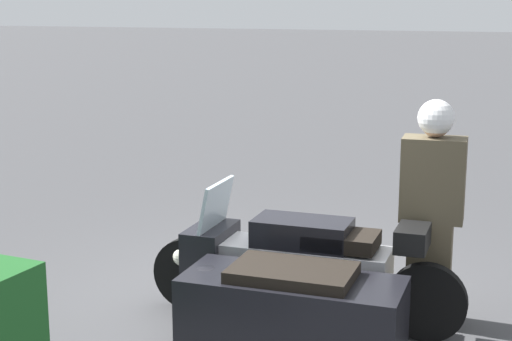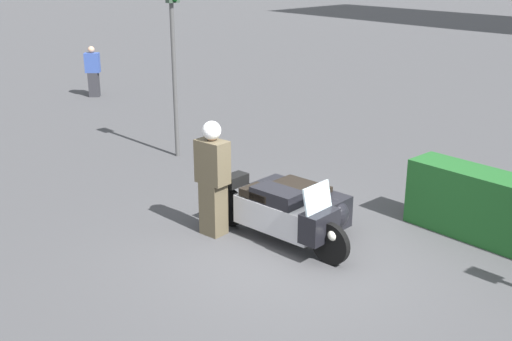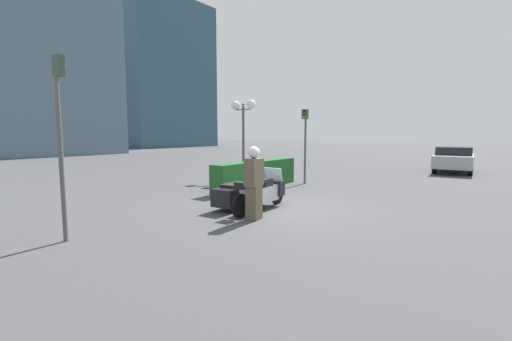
# 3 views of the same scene
# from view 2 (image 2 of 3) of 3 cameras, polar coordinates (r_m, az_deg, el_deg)

# --- Properties ---
(ground_plane) EXTENTS (160.00, 160.00, 0.00)m
(ground_plane) POSITION_cam_2_polar(r_m,az_deg,el_deg) (9.58, 3.02, -7.69)
(ground_plane) COLOR #424244
(police_motorcycle) EXTENTS (2.65, 1.40, 1.15)m
(police_motorcycle) POSITION_cam_2_polar(r_m,az_deg,el_deg) (10.08, 3.45, -3.40)
(police_motorcycle) COLOR black
(police_motorcycle) RESTS_ON ground
(officer_rider) EXTENTS (0.54, 0.37, 1.85)m
(officer_rider) POSITION_cam_2_polar(r_m,az_deg,el_deg) (9.97, -3.87, -0.46)
(officer_rider) COLOR brown
(officer_rider) RESTS_ON ground
(traffic_light_far) EXTENTS (0.23, 0.26, 3.68)m
(traffic_light_far) POSITION_cam_2_polar(r_m,az_deg,el_deg) (13.66, -7.32, 10.89)
(traffic_light_far) COLOR #4C4C4C
(traffic_light_far) RESTS_ON ground
(pedestrian_bystander) EXTENTS (0.48, 0.50, 1.54)m
(pedestrian_bystander) POSITION_cam_2_polar(r_m,az_deg,el_deg) (20.37, -14.29, 8.52)
(pedestrian_bystander) COLOR #2D2D33
(pedestrian_bystander) RESTS_ON ground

